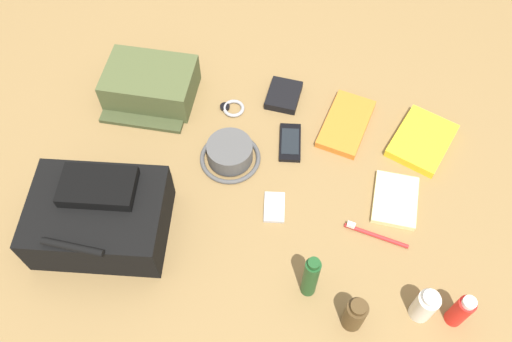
{
  "coord_description": "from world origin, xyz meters",
  "views": [
    {
      "loc": [
        -0.16,
        0.71,
        1.21
      ],
      "look_at": [
        0.0,
        0.0,
        0.04
      ],
      "focal_mm": 37.54,
      "sensor_mm": 36.0,
      "label": 1
    }
  ],
  "objects_px": {
    "wallet": "(284,95)",
    "travel_guidebook": "(346,124)",
    "media_player": "(274,207)",
    "wristwatch": "(232,108)",
    "toothbrush": "(372,234)",
    "notepad": "(395,200)",
    "toothpaste_tube": "(425,306)",
    "toiletry_pouch": "(150,85)",
    "sunscreen_spray": "(461,311)",
    "cell_phone": "(290,142)",
    "cologne_bottle": "(355,314)",
    "paperback_novel": "(422,141)",
    "backpack": "(100,216)",
    "bucket_hat": "(230,154)",
    "shampoo_bottle": "(311,277)"
  },
  "relations": [
    {
      "from": "cell_phone",
      "to": "wristwatch",
      "type": "height_order",
      "value": "cell_phone"
    },
    {
      "from": "sunscreen_spray",
      "to": "travel_guidebook",
      "type": "relative_size",
      "value": 0.55
    },
    {
      "from": "bucket_hat",
      "to": "notepad",
      "type": "height_order",
      "value": "bucket_hat"
    },
    {
      "from": "toothpaste_tube",
      "to": "paperback_novel",
      "type": "relative_size",
      "value": 0.48
    },
    {
      "from": "paperback_novel",
      "to": "travel_guidebook",
      "type": "relative_size",
      "value": 1.0
    },
    {
      "from": "bucket_hat",
      "to": "wristwatch",
      "type": "distance_m",
      "value": 0.17
    },
    {
      "from": "shampoo_bottle",
      "to": "toothbrush",
      "type": "bearing_deg",
      "value": -127.72
    },
    {
      "from": "toothbrush",
      "to": "notepad",
      "type": "height_order",
      "value": "toothbrush"
    },
    {
      "from": "travel_guidebook",
      "to": "media_player",
      "type": "distance_m",
      "value": 0.33
    },
    {
      "from": "cologne_bottle",
      "to": "wallet",
      "type": "relative_size",
      "value": 1.03
    },
    {
      "from": "sunscreen_spray",
      "to": "cell_phone",
      "type": "height_order",
      "value": "sunscreen_spray"
    },
    {
      "from": "toothbrush",
      "to": "travel_guidebook",
      "type": "bearing_deg",
      "value": -71.48
    },
    {
      "from": "shampoo_bottle",
      "to": "notepad",
      "type": "height_order",
      "value": "shampoo_bottle"
    },
    {
      "from": "wallet",
      "to": "toiletry_pouch",
      "type": "bearing_deg",
      "value": 13.48
    },
    {
      "from": "cell_phone",
      "to": "toiletry_pouch",
      "type": "bearing_deg",
      "value": -11.06
    },
    {
      "from": "cologne_bottle",
      "to": "toothbrush",
      "type": "distance_m",
      "value": 0.23
    },
    {
      "from": "toiletry_pouch",
      "to": "toothpaste_tube",
      "type": "xyz_separation_m",
      "value": [
        -0.8,
        0.48,
        0.0
      ]
    },
    {
      "from": "paperback_novel",
      "to": "notepad",
      "type": "bearing_deg",
      "value": 74.34
    },
    {
      "from": "sunscreen_spray",
      "to": "notepad",
      "type": "height_order",
      "value": "sunscreen_spray"
    },
    {
      "from": "sunscreen_spray",
      "to": "travel_guidebook",
      "type": "height_order",
      "value": "sunscreen_spray"
    },
    {
      "from": "paperback_novel",
      "to": "travel_guidebook",
      "type": "height_order",
      "value": "paperback_novel"
    },
    {
      "from": "toiletry_pouch",
      "to": "shampoo_bottle",
      "type": "bearing_deg",
      "value": 138.23
    },
    {
      "from": "backpack",
      "to": "cologne_bottle",
      "type": "relative_size",
      "value": 3.07
    },
    {
      "from": "toiletry_pouch",
      "to": "toothpaste_tube",
      "type": "height_order",
      "value": "toothpaste_tube"
    },
    {
      "from": "backpack",
      "to": "paperback_novel",
      "type": "height_order",
      "value": "backpack"
    },
    {
      "from": "paperback_novel",
      "to": "cell_phone",
      "type": "distance_m",
      "value": 0.36
    },
    {
      "from": "toothpaste_tube",
      "to": "paperback_novel",
      "type": "distance_m",
      "value": 0.48
    },
    {
      "from": "cologne_bottle",
      "to": "media_player",
      "type": "relative_size",
      "value": 1.23
    },
    {
      "from": "cologne_bottle",
      "to": "wallet",
      "type": "height_order",
      "value": "cologne_bottle"
    },
    {
      "from": "toothpaste_tube",
      "to": "wristwatch",
      "type": "bearing_deg",
      "value": -40.75
    },
    {
      "from": "cell_phone",
      "to": "bucket_hat",
      "type": "bearing_deg",
      "value": 29.56
    },
    {
      "from": "travel_guidebook",
      "to": "toothbrush",
      "type": "xyz_separation_m",
      "value": [
        -0.11,
        0.32,
        -0.0
      ]
    },
    {
      "from": "toiletry_pouch",
      "to": "paperback_novel",
      "type": "bearing_deg",
      "value": 179.8
    },
    {
      "from": "wallet",
      "to": "notepad",
      "type": "xyz_separation_m",
      "value": [
        -0.34,
        0.27,
        -0.0
      ]
    },
    {
      "from": "toothpaste_tube",
      "to": "media_player",
      "type": "height_order",
      "value": "toothpaste_tube"
    },
    {
      "from": "sunscreen_spray",
      "to": "notepad",
      "type": "relative_size",
      "value": 0.81
    },
    {
      "from": "travel_guidebook",
      "to": "toothbrush",
      "type": "relative_size",
      "value": 1.37
    },
    {
      "from": "cologne_bottle",
      "to": "shampoo_bottle",
      "type": "relative_size",
      "value": 0.68
    },
    {
      "from": "bucket_hat",
      "to": "media_player",
      "type": "relative_size",
      "value": 1.79
    },
    {
      "from": "media_player",
      "to": "toothbrush",
      "type": "relative_size",
      "value": 0.57
    },
    {
      "from": "wallet",
      "to": "travel_guidebook",
      "type": "bearing_deg",
      "value": 164.5
    },
    {
      "from": "cologne_bottle",
      "to": "toothbrush",
      "type": "height_order",
      "value": "cologne_bottle"
    },
    {
      "from": "toiletry_pouch",
      "to": "wristwatch",
      "type": "relative_size",
      "value": 3.6
    },
    {
      "from": "toiletry_pouch",
      "to": "media_player",
      "type": "relative_size",
      "value": 2.79
    },
    {
      "from": "wristwatch",
      "to": "notepad",
      "type": "height_order",
      "value": "notepad"
    },
    {
      "from": "paperback_novel",
      "to": "wristwatch",
      "type": "height_order",
      "value": "paperback_novel"
    },
    {
      "from": "sunscreen_spray",
      "to": "cologne_bottle",
      "type": "xyz_separation_m",
      "value": [
        0.22,
        0.06,
        -0.0
      ]
    },
    {
      "from": "media_player",
      "to": "wristwatch",
      "type": "xyz_separation_m",
      "value": [
        0.18,
        -0.29,
        0.0
      ]
    },
    {
      "from": "cell_phone",
      "to": "sunscreen_spray",
      "type": "bearing_deg",
      "value": 138.66
    },
    {
      "from": "shampoo_bottle",
      "to": "notepad",
      "type": "relative_size",
      "value": 1.1
    }
  ]
}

